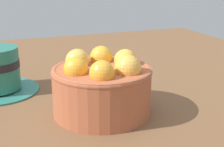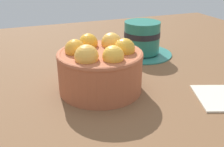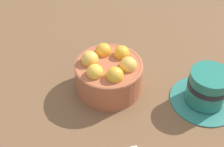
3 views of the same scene
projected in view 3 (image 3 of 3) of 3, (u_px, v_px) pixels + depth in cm
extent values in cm
cube|color=brown|center=(109.00, 93.00, 69.86)|extent=(125.97, 109.55, 3.54)
cylinder|color=#AD5938|center=(109.00, 76.00, 66.18)|extent=(14.97, 14.97, 7.23)
torus|color=#AD5938|center=(109.00, 66.00, 63.99)|extent=(15.17, 15.17, 1.00)
sphere|color=#F3B045|center=(128.00, 65.00, 62.64)|extent=(3.78, 3.78, 3.78)
sphere|color=gold|center=(122.00, 53.00, 65.62)|extent=(3.54, 3.54, 3.54)
sphere|color=orange|center=(103.00, 51.00, 66.30)|extent=(3.58, 3.58, 3.58)
sphere|color=#F2AE44|center=(90.00, 60.00, 64.00)|extent=(3.94, 3.94, 3.94)
sphere|color=#F9B33B|center=(95.00, 72.00, 61.02)|extent=(3.56, 3.56, 3.56)
sphere|color=gold|center=(115.00, 75.00, 60.34)|extent=(3.69, 3.69, 3.69)
cylinder|color=#2D7569|center=(204.00, 100.00, 65.49)|extent=(15.08, 15.08, 0.60)
cylinder|color=#237260|center=(208.00, 87.00, 62.70)|extent=(8.65, 8.65, 7.58)
cylinder|color=black|center=(209.00, 84.00, 62.14)|extent=(8.81, 8.81, 1.36)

